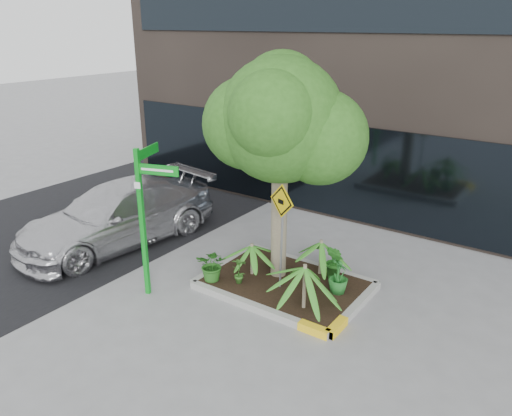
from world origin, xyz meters
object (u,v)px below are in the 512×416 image
Objects in this scene: street_sign_post at (145,207)px; cattle_sign at (282,219)px; parked_car at (118,215)px; tree at (281,120)px.

cattle_sign is at bearing 15.79° from street_sign_post.
tree is at bearing 17.12° from parked_car.
street_sign_post reaches higher than cattle_sign.
tree is 2.15× the size of cattle_sign.
cattle_sign reaches higher than parked_car.
parked_car is at bearing -171.50° from tree.
cattle_sign is (0.34, -0.46, -1.83)m from tree.
tree is 5.17m from parked_car.
street_sign_post is at bearing -133.68° from tree.
tree is 1.92m from cattle_sign.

